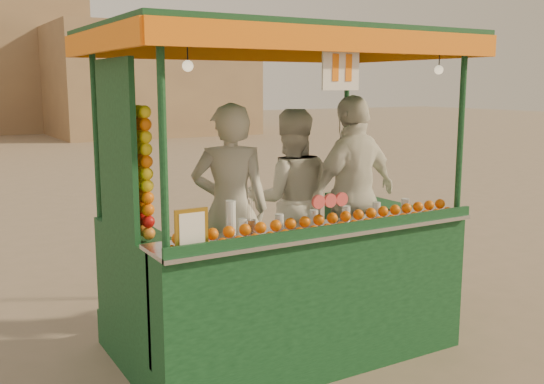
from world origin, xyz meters
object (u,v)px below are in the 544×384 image
vendor_left (230,209)px  vendor_middle (290,200)px  vendor_right (354,195)px  juice_cart (278,253)px

vendor_left → vendor_middle: size_ratio=1.04×
vendor_left → vendor_right: vendor_right is taller
vendor_middle → vendor_right: bearing=166.4°
juice_cart → vendor_right: bearing=14.2°
vendor_left → juice_cart: bearing=154.1°
juice_cart → vendor_left: size_ratio=1.64×
vendor_left → vendor_middle: 0.85m
vendor_middle → vendor_left: bearing=40.9°
vendor_middle → vendor_right: (0.51, -0.36, 0.07)m
vendor_middle → vendor_right: size_ratio=0.93×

